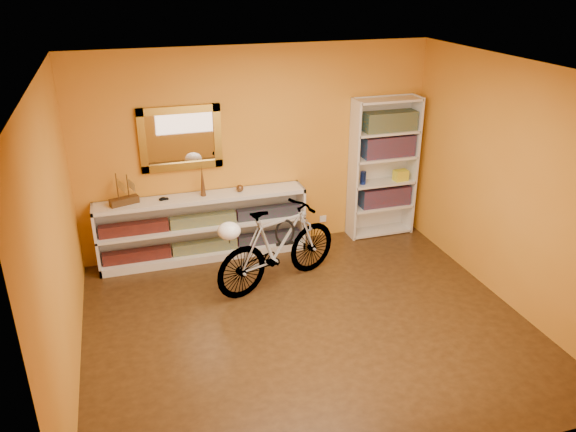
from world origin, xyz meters
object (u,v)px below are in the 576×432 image
object	(u,v)px
console_unit	(203,227)
bicycle	(278,246)
bookcase	(383,168)
helmet	(229,231)

from	to	relation	value
console_unit	bicycle	distance (m)	1.15
bookcase	bicycle	bearing A→B (deg)	-151.96
console_unit	bookcase	bearing A→B (deg)	0.58
bookcase	helmet	size ratio (longest dim) A/B	7.61
bookcase	bicycle	distance (m)	2.03
bicycle	console_unit	bearing A→B (deg)	18.31
bookcase	bicycle	xyz separation A→B (m)	(-1.74, -0.93, -0.46)
console_unit	helmet	size ratio (longest dim) A/B	10.42
bookcase	bicycle	world-z (taller)	bookcase
bicycle	helmet	bearing A→B (deg)	90.00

